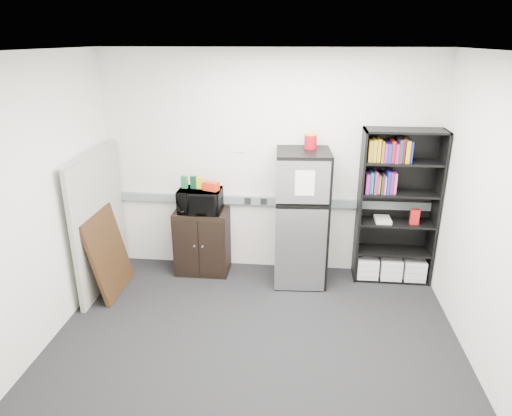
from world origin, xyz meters
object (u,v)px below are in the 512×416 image
Objects in this scene: bookshelf at (397,209)px; microwave at (200,201)px; cubicle_partition at (99,221)px; refrigerator at (301,218)px; cabinet at (202,242)px.

bookshelf is 3.62× the size of microwave.
microwave is (1.10, 0.40, 0.15)m from cubicle_partition.
refrigerator is (2.32, 0.34, -0.01)m from cubicle_partition.
refrigerator is (1.22, -0.06, -0.15)m from microwave.
bookshelf reaches higher than cabinet.
bookshelf is 1.15× the size of refrigerator.
microwave reaches higher than cabinet.
refrigerator is at bearing -3.01° from microwave.
cubicle_partition is 1.01× the size of refrigerator.
cubicle_partition is at bearing -171.94° from bookshelf.
microwave is at bearing 20.21° from cubicle_partition.
cabinet is 1.60× the size of microwave.
cubicle_partition is at bearing -159.79° from microwave.
refrigerator is at bearing -3.76° from cabinet.
cubicle_partition reaches higher than cabinet.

